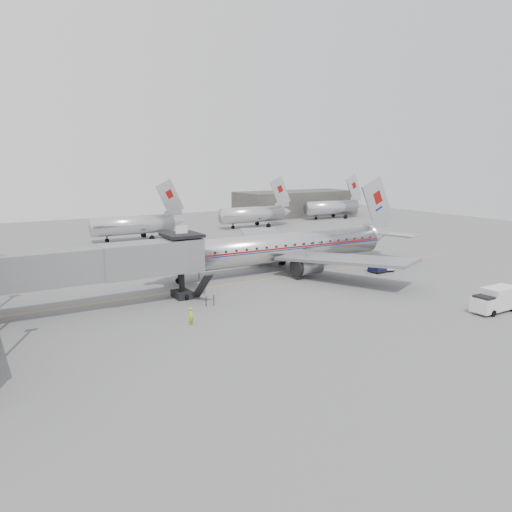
# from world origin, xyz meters

# --- Properties ---
(ground) EXTENTS (160.00, 160.00, 0.00)m
(ground) POSITION_xyz_m (0.00, 0.00, 0.00)
(ground) COLOR slate
(ground) RESTS_ON ground
(hangar) EXTENTS (30.00, 12.00, 6.00)m
(hangar) POSITION_xyz_m (45.00, 60.00, 3.00)
(hangar) COLOR #393734
(hangar) RESTS_ON ground
(apron_line) EXTENTS (60.00, 0.15, 0.01)m
(apron_line) POSITION_xyz_m (3.00, 6.00, 0.01)
(apron_line) COLOR gold
(apron_line) RESTS_ON ground
(jet_bridge) EXTENTS (21.00, 6.20, 7.10)m
(jet_bridge) POSITION_xyz_m (-16.66, 3.67, 4.18)
(jet_bridge) COLOR slate
(jet_bridge) RESTS_ON ground
(distant_aircraft_near) EXTENTS (16.39, 3.20, 10.26)m
(distant_aircraft_near) POSITION_xyz_m (-1.79, 42.00, 2.73)
(distant_aircraft_near) COLOR silver
(distant_aircraft_near) RESTS_ON ground
(distant_aircraft_mid) EXTENTS (16.39, 3.20, 10.26)m
(distant_aircraft_mid) POSITION_xyz_m (24.21, 46.00, 2.73)
(distant_aircraft_mid) COLOR silver
(distant_aircraft_mid) RESTS_ON ground
(distant_aircraft_far) EXTENTS (16.39, 3.20, 10.26)m
(distant_aircraft_far) POSITION_xyz_m (48.21, 50.00, 2.73)
(distant_aircraft_far) COLOR silver
(distant_aircraft_far) RESTS_ON ground
(airliner) EXTENTS (35.95, 33.33, 11.37)m
(airliner) POSITION_xyz_m (6.72, 8.99, 2.86)
(airliner) COLOR silver
(airliner) RESTS_ON ground
(service_van) EXTENTS (4.67, 1.90, 2.19)m
(service_van) POSITION_xyz_m (12.78, -15.21, 1.15)
(service_van) COLOR silver
(service_van) RESTS_ON ground
(baggage_cart_navy) EXTENTS (2.39, 1.89, 1.77)m
(baggage_cart_navy) POSITION_xyz_m (15.67, 2.00, 0.94)
(baggage_cart_navy) COLOR black
(baggage_cart_navy) RESTS_ON ground
(baggage_cart_white) EXTENTS (2.53, 2.17, 1.70)m
(baggage_cart_white) POSITION_xyz_m (16.56, 2.00, 0.90)
(baggage_cart_white) COLOR white
(baggage_cart_white) RESTS_ON ground
(ramp_worker) EXTENTS (0.67, 0.65, 1.55)m
(ramp_worker) POSITION_xyz_m (-12.00, -4.70, 0.78)
(ramp_worker) COLOR #ABD318
(ramp_worker) RESTS_ON ground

